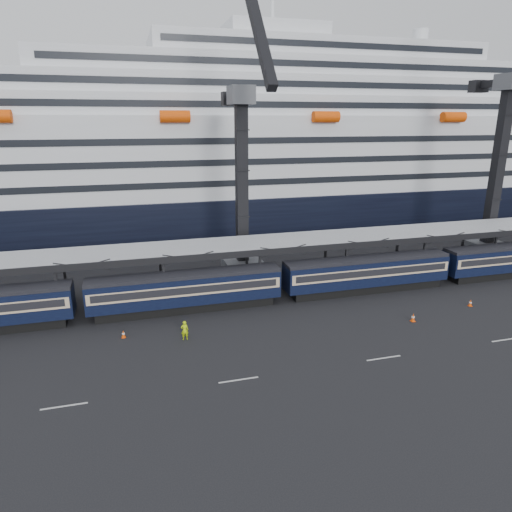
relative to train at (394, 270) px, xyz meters
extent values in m
plane|color=black|center=(4.65, -10.00, -2.20)|extent=(260.00, 260.00, 0.00)
cube|color=beige|center=(-33.35, -14.00, -2.19)|extent=(3.00, 0.15, 0.02)
cube|color=beige|center=(-21.35, -14.00, -2.19)|extent=(3.00, 0.15, 0.02)
cube|color=beige|center=(-9.35, -14.00, -2.19)|extent=(3.00, 0.15, 0.02)
cube|color=beige|center=(2.65, -14.00, -2.19)|extent=(3.00, 0.15, 0.02)
cube|color=black|center=(-23.35, 0.00, -1.75)|extent=(17.48, 2.40, 0.90)
cube|color=black|center=(-23.35, 0.00, 0.05)|extent=(19.00, 2.80, 2.70)
cube|color=beige|center=(-23.35, 0.00, 0.35)|extent=(18.62, 2.92, 1.05)
cube|color=black|center=(-23.35, 0.00, 0.40)|extent=(17.86, 2.98, 0.70)
cube|color=black|center=(-23.35, 0.00, 1.55)|extent=(19.00, 2.50, 0.35)
cube|color=black|center=(-3.35, 0.00, -1.75)|extent=(17.48, 2.40, 0.90)
cube|color=black|center=(-3.35, 0.00, 0.05)|extent=(19.00, 2.80, 2.70)
cube|color=beige|center=(-3.35, 0.00, 0.35)|extent=(18.62, 2.92, 1.05)
cube|color=black|center=(-3.35, 0.00, 0.40)|extent=(17.86, 2.98, 0.70)
cube|color=black|center=(-3.35, 0.00, 1.55)|extent=(19.00, 2.50, 0.35)
cube|color=black|center=(16.65, 0.00, -1.75)|extent=(17.48, 2.40, 0.90)
cube|color=#97999F|center=(4.65, 4.00, 3.20)|extent=(130.00, 6.00, 0.25)
cube|color=black|center=(4.65, 1.00, 2.90)|extent=(130.00, 0.25, 0.70)
cube|color=black|center=(4.65, 7.00, 2.90)|extent=(130.00, 0.25, 0.70)
cube|color=black|center=(-35.35, 1.20, 0.50)|extent=(0.25, 0.25, 5.40)
cube|color=black|center=(-35.35, 6.80, 0.50)|extent=(0.25, 0.25, 5.40)
cube|color=black|center=(-25.35, 1.20, 0.50)|extent=(0.25, 0.25, 5.40)
cube|color=black|center=(-25.35, 6.80, 0.50)|extent=(0.25, 0.25, 5.40)
cube|color=black|center=(-15.35, 1.20, 0.50)|extent=(0.25, 0.25, 5.40)
cube|color=black|center=(-15.35, 6.80, 0.50)|extent=(0.25, 0.25, 5.40)
cube|color=black|center=(-5.35, 1.20, 0.50)|extent=(0.25, 0.25, 5.40)
cube|color=black|center=(-5.35, 6.80, 0.50)|extent=(0.25, 0.25, 5.40)
cube|color=black|center=(4.65, 1.20, 0.50)|extent=(0.25, 0.25, 5.40)
cube|color=black|center=(4.65, 6.80, 0.50)|extent=(0.25, 0.25, 5.40)
cube|color=black|center=(14.65, 1.20, 0.50)|extent=(0.25, 0.25, 5.40)
cube|color=black|center=(14.65, 6.80, 0.50)|extent=(0.25, 0.25, 5.40)
cube|color=black|center=(4.65, 36.00, 1.30)|extent=(200.00, 28.00, 7.00)
cube|color=silver|center=(4.65, 36.00, 10.80)|extent=(190.00, 26.88, 12.00)
cube|color=silver|center=(4.65, 36.00, 18.30)|extent=(160.00, 24.64, 3.00)
cube|color=black|center=(4.65, 23.63, 18.30)|extent=(153.60, 0.12, 0.90)
cube|color=silver|center=(4.65, 36.00, 21.30)|extent=(124.00, 21.84, 3.00)
cube|color=black|center=(4.65, 25.03, 21.30)|extent=(119.04, 0.12, 0.90)
cube|color=silver|center=(4.65, 36.00, 24.30)|extent=(90.00, 19.04, 3.00)
cube|color=black|center=(4.65, 26.43, 24.30)|extent=(86.40, 0.12, 0.90)
cube|color=silver|center=(4.65, 36.00, 27.30)|extent=(56.00, 16.24, 3.00)
cube|color=black|center=(4.65, 27.83, 27.30)|extent=(53.76, 0.12, 0.90)
cube|color=silver|center=(-3.35, 36.00, 29.80)|extent=(16.00, 12.00, 2.50)
cylinder|color=silver|center=(24.65, 36.00, 30.30)|extent=(2.80, 2.80, 3.00)
cylinder|color=#FA4D07|center=(-21.35, 21.96, 16.60)|extent=(4.00, 1.60, 1.60)
cylinder|color=#FA4D07|center=(0.65, 21.96, 16.60)|extent=(4.00, 1.60, 1.60)
cylinder|color=#FA4D07|center=(22.65, 21.96, 16.60)|extent=(4.00, 1.60, 1.60)
cube|color=#46484D|center=(-15.35, 9.00, -1.20)|extent=(4.50, 4.50, 2.00)
cube|color=black|center=(-15.35, 9.00, 8.80)|extent=(1.30, 1.30, 18.00)
cube|color=#46484D|center=(-15.35, 9.00, 18.80)|extent=(2.60, 3.20, 2.00)
cube|color=black|center=(-15.35, 3.21, 25.69)|extent=(0.90, 12.26, 14.37)
cube|color=black|center=(-15.35, 11.52, 18.80)|extent=(0.90, 5.04, 0.90)
cube|color=black|center=(-15.35, 14.04, 18.60)|extent=(2.20, 1.60, 1.60)
cube|color=#46484D|center=(19.65, 8.00, -1.20)|extent=(4.50, 4.50, 2.00)
cube|color=black|center=(19.65, 8.00, 9.80)|extent=(1.30, 1.30, 20.00)
cube|color=#46484D|center=(19.65, 8.00, 20.80)|extent=(2.60, 3.20, 2.00)
cube|color=black|center=(19.65, 10.80, 20.80)|extent=(0.90, 5.60, 0.90)
cube|color=black|center=(19.65, 13.60, 20.60)|extent=(2.20, 1.60, 1.60)
imported|color=#CBF40C|center=(-24.34, -6.45, -1.32)|extent=(0.67, 0.46, 1.76)
cube|color=#FA4D07|center=(-29.51, -4.63, -2.18)|extent=(0.35, 0.35, 0.04)
cone|color=#FA4D07|center=(-29.51, -4.63, -1.83)|extent=(0.30, 0.30, 0.67)
cylinder|color=white|center=(-29.51, -4.63, -1.83)|extent=(0.25, 0.25, 0.11)
cube|color=#FA4D07|center=(-2.99, -8.50, -2.18)|extent=(0.41, 0.41, 0.04)
cone|color=#FA4D07|center=(-2.99, -8.50, -1.76)|extent=(0.35, 0.35, 0.79)
cylinder|color=white|center=(-2.99, -8.50, -1.76)|extent=(0.29, 0.29, 0.13)
cube|color=#FA4D07|center=(4.85, -6.84, -2.18)|extent=(0.37, 0.37, 0.04)
cone|color=#FA4D07|center=(4.85, -6.84, -1.81)|extent=(0.31, 0.31, 0.70)
cylinder|color=white|center=(4.85, -6.84, -1.81)|extent=(0.26, 0.26, 0.12)
camera|label=1|loc=(-28.02, -42.79, 16.18)|focal=32.00mm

